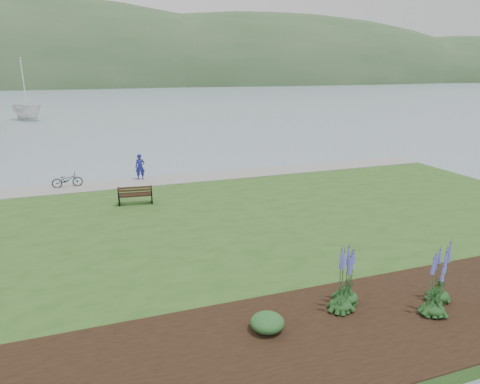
% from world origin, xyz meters
% --- Properties ---
extents(ground, '(600.00, 600.00, 0.00)m').
position_xyz_m(ground, '(0.00, 0.00, 0.00)').
color(ground, gray).
rests_on(ground, ground).
extents(lawn, '(34.00, 20.00, 0.40)m').
position_xyz_m(lawn, '(0.00, -2.00, 0.20)').
color(lawn, '#2A4F1C').
rests_on(lawn, ground).
extents(shoreline_path, '(34.00, 2.20, 0.03)m').
position_xyz_m(shoreline_path, '(0.00, 6.90, 0.42)').
color(shoreline_path, gray).
rests_on(shoreline_path, lawn).
extents(garden_bed, '(24.00, 4.40, 0.04)m').
position_xyz_m(garden_bed, '(3.00, -9.80, 0.42)').
color(garden_bed, black).
rests_on(garden_bed, lawn).
extents(far_hillside, '(580.00, 80.00, 38.00)m').
position_xyz_m(far_hillside, '(20.00, 170.00, 0.00)').
color(far_hillside, '#2F4E2B').
rests_on(far_hillside, ground).
extents(park_bench, '(1.68, 0.84, 1.00)m').
position_xyz_m(park_bench, '(-3.04, 2.69, 0.90)').
color(park_bench, black).
rests_on(park_bench, lawn).
extents(person, '(0.72, 0.54, 1.83)m').
position_xyz_m(person, '(-2.21, 7.50, 1.32)').
color(person, navy).
rests_on(person, lawn).
extents(bicycle_a, '(0.69, 1.68, 0.86)m').
position_xyz_m(bicycle_a, '(-6.30, 7.20, 0.83)').
color(bicycle_a, black).
rests_on(bicycle_a, lawn).
extents(sailboat, '(14.01, 14.04, 26.14)m').
position_xyz_m(sailboat, '(-12.48, 46.91, 0.00)').
color(sailboat, silver).
rests_on(sailboat, ground).
extents(echium_0, '(0.62, 0.62, 2.04)m').
position_xyz_m(echium_0, '(3.45, -10.02, 1.26)').
color(echium_0, '#153915').
rests_on(echium_0, garden_bed).
extents(echium_1, '(0.62, 0.62, 2.03)m').
position_xyz_m(echium_1, '(4.12, -9.49, 1.20)').
color(echium_1, '#153915').
rests_on(echium_1, garden_bed).
extents(echium_4, '(0.62, 0.62, 2.05)m').
position_xyz_m(echium_4, '(1.60, -8.72, 1.27)').
color(echium_4, '#153915').
rests_on(echium_4, garden_bed).
extents(echium_5, '(0.62, 0.62, 2.14)m').
position_xyz_m(echium_5, '(1.20, -9.00, 1.25)').
color(echium_5, '#153915').
rests_on(echium_5, garden_bed).
extents(shrub_0, '(0.87, 0.87, 0.44)m').
position_xyz_m(shrub_0, '(-1.07, -9.20, 0.66)').
color(shrub_0, '#1E4C21').
rests_on(shrub_0, garden_bed).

